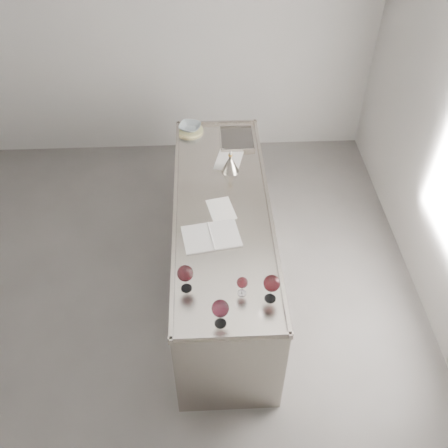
{
  "coord_description": "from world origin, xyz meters",
  "views": [
    {
      "loc": [
        0.38,
        -2.59,
        3.57
      ],
      "look_at": [
        0.5,
        0.03,
        1.02
      ],
      "focal_mm": 40.0,
      "sensor_mm": 36.0,
      "label": 1
    }
  ],
  "objects_px": {
    "counter": "(222,248)",
    "ceramic_bowl": "(190,127)",
    "wine_glass_left": "(185,274)",
    "wine_glass_right": "(272,284)",
    "wine_glass_small": "(242,283)",
    "notebook": "(211,236)",
    "wine_funnel": "(230,165)",
    "wine_glass_middle": "(220,309)"
  },
  "relations": [
    {
      "from": "counter",
      "to": "notebook",
      "type": "height_order",
      "value": "counter"
    },
    {
      "from": "wine_glass_left",
      "to": "wine_glass_right",
      "type": "relative_size",
      "value": 0.98
    },
    {
      "from": "wine_glass_left",
      "to": "counter",
      "type": "bearing_deg",
      "value": 70.81
    },
    {
      "from": "wine_glass_small",
      "to": "ceramic_bowl",
      "type": "height_order",
      "value": "wine_glass_small"
    },
    {
      "from": "wine_glass_right",
      "to": "wine_glass_small",
      "type": "relative_size",
      "value": 1.42
    },
    {
      "from": "wine_glass_middle",
      "to": "wine_glass_right",
      "type": "xyz_separation_m",
      "value": [
        0.33,
        0.18,
        0.0
      ]
    },
    {
      "from": "ceramic_bowl",
      "to": "wine_glass_left",
      "type": "bearing_deg",
      "value": -90.69
    },
    {
      "from": "wine_glass_right",
      "to": "wine_glass_small",
      "type": "distance_m",
      "value": 0.2
    },
    {
      "from": "counter",
      "to": "wine_funnel",
      "type": "distance_m",
      "value": 0.71
    },
    {
      "from": "wine_glass_right",
      "to": "notebook",
      "type": "xyz_separation_m",
      "value": [
        -0.37,
        0.59,
        -0.15
      ]
    },
    {
      "from": "wine_glass_small",
      "to": "wine_funnel",
      "type": "bearing_deg",
      "value": 90.16
    },
    {
      "from": "wine_glass_left",
      "to": "wine_glass_right",
      "type": "distance_m",
      "value": 0.56
    },
    {
      "from": "notebook",
      "to": "ceramic_bowl",
      "type": "bearing_deg",
      "value": 87.22
    },
    {
      "from": "ceramic_bowl",
      "to": "wine_funnel",
      "type": "xyz_separation_m",
      "value": [
        0.34,
        -0.62,
        0.02
      ]
    },
    {
      "from": "wine_glass_small",
      "to": "ceramic_bowl",
      "type": "relative_size",
      "value": 0.75
    },
    {
      "from": "wine_glass_small",
      "to": "wine_funnel",
      "type": "distance_m",
      "value": 1.31
    },
    {
      "from": "counter",
      "to": "ceramic_bowl",
      "type": "relative_size",
      "value": 12.15
    },
    {
      "from": "wine_glass_middle",
      "to": "wine_funnel",
      "type": "height_order",
      "value": "wine_funnel"
    },
    {
      "from": "ceramic_bowl",
      "to": "wine_funnel",
      "type": "relative_size",
      "value": 0.91
    },
    {
      "from": "wine_glass_right",
      "to": "ceramic_bowl",
      "type": "relative_size",
      "value": 1.07
    },
    {
      "from": "notebook",
      "to": "wine_glass_small",
      "type": "bearing_deg",
      "value": -79.8
    },
    {
      "from": "notebook",
      "to": "wine_glass_left",
      "type": "bearing_deg",
      "value": -119.96
    },
    {
      "from": "wine_glass_right",
      "to": "notebook",
      "type": "relative_size",
      "value": 0.47
    },
    {
      "from": "wine_glass_middle",
      "to": "wine_glass_small",
      "type": "relative_size",
      "value": 1.42
    },
    {
      "from": "ceramic_bowl",
      "to": "wine_glass_right",
      "type": "bearing_deg",
      "value": -75.09
    },
    {
      "from": "wine_funnel",
      "to": "counter",
      "type": "bearing_deg",
      "value": -100.97
    },
    {
      "from": "wine_glass_middle",
      "to": "wine_glass_right",
      "type": "relative_size",
      "value": 1.0
    },
    {
      "from": "counter",
      "to": "wine_glass_middle",
      "type": "bearing_deg",
      "value": -93.14
    },
    {
      "from": "wine_glass_small",
      "to": "notebook",
      "type": "xyz_separation_m",
      "value": [
        -0.19,
        0.53,
        -0.1
      ]
    },
    {
      "from": "wine_glass_left",
      "to": "wine_glass_right",
      "type": "bearing_deg",
      "value": -11.46
    },
    {
      "from": "wine_glass_middle",
      "to": "wine_glass_small",
      "type": "xyz_separation_m",
      "value": [
        0.15,
        0.23,
        -0.05
      ]
    },
    {
      "from": "wine_glass_middle",
      "to": "wine_glass_small",
      "type": "height_order",
      "value": "wine_glass_middle"
    },
    {
      "from": "wine_glass_right",
      "to": "wine_funnel",
      "type": "height_order",
      "value": "wine_funnel"
    },
    {
      "from": "notebook",
      "to": "wine_funnel",
      "type": "bearing_deg",
      "value": 67.41
    },
    {
      "from": "ceramic_bowl",
      "to": "notebook",
      "type": "bearing_deg",
      "value": -83.58
    },
    {
      "from": "wine_glass_left",
      "to": "notebook",
      "type": "distance_m",
      "value": 0.53
    },
    {
      "from": "wine_glass_right",
      "to": "counter",
      "type": "bearing_deg",
      "value": 106.94
    },
    {
      "from": "notebook",
      "to": "wine_funnel",
      "type": "xyz_separation_m",
      "value": [
        0.18,
        0.77,
        0.06
      ]
    },
    {
      "from": "wine_glass_middle",
      "to": "wine_funnel",
      "type": "xyz_separation_m",
      "value": [
        0.15,
        1.54,
        -0.08
      ]
    },
    {
      "from": "wine_glass_middle",
      "to": "counter",
      "type": "bearing_deg",
      "value": 86.86
    },
    {
      "from": "wine_glass_small",
      "to": "ceramic_bowl",
      "type": "distance_m",
      "value": 1.96
    },
    {
      "from": "wine_glass_left",
      "to": "wine_glass_right",
      "type": "height_order",
      "value": "wine_glass_right"
    }
  ]
}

